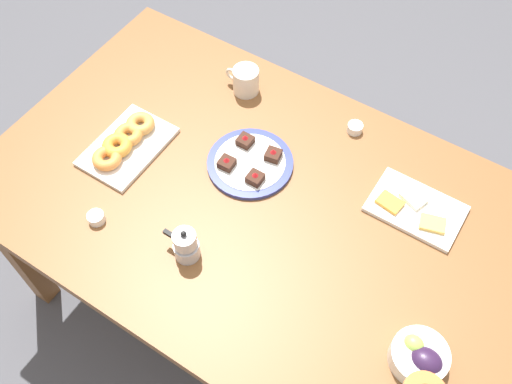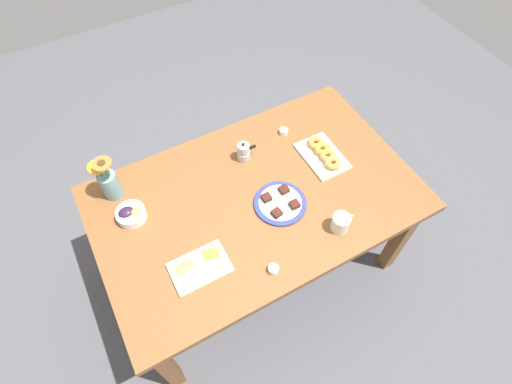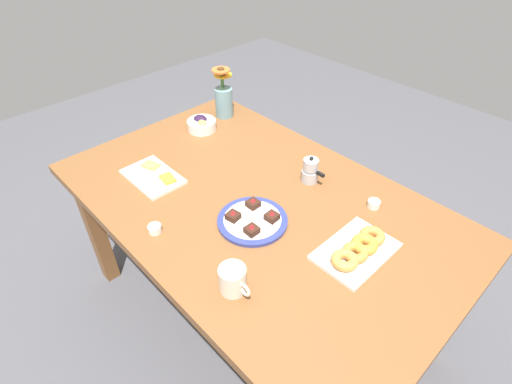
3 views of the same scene
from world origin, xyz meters
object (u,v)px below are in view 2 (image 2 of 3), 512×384
object	(u,v)px
dessert_plate	(280,203)
grape_bowl	(131,214)
croissant_platter	(324,154)
coffee_mug	(341,223)
moka_pot	(244,152)
flower_vase	(109,183)
jam_cup_honey	(284,131)
cheese_platter	(200,267)
jam_cup_berry	(274,269)
dining_table	(256,206)

from	to	relation	value
dessert_plate	grape_bowl	bearing A→B (deg)	157.29
croissant_platter	coffee_mug	bearing A→B (deg)	-114.11
grape_bowl	moka_pot	xyz separation A→B (m)	(0.64, 0.07, 0.02)
flower_vase	moka_pot	bearing A→B (deg)	-9.00
jam_cup_honey	moka_pot	size ratio (longest dim) A/B	0.40
cheese_platter	moka_pot	size ratio (longest dim) A/B	2.18
cheese_platter	jam_cup_berry	size ratio (longest dim) A/B	5.42
cheese_platter	jam_cup_honey	world-z (taller)	same
dining_table	jam_cup_berry	distance (m)	0.41
grape_bowl	moka_pot	size ratio (longest dim) A/B	1.19
coffee_mug	grape_bowl	bearing A→B (deg)	148.02
coffee_mug	moka_pot	size ratio (longest dim) A/B	1.01
jam_cup_honey	dessert_plate	bearing A→B (deg)	-123.01
coffee_mug	flower_vase	world-z (taller)	flower_vase
cheese_platter	moka_pot	bearing A→B (deg)	44.98
dessert_plate	moka_pot	size ratio (longest dim) A/B	2.18
grape_bowl	jam_cup_honey	xyz separation A→B (m)	(0.92, 0.12, -0.01)
coffee_mug	dessert_plate	xyz separation A→B (m)	(-0.18, 0.25, -0.04)
flower_vase	coffee_mug	bearing A→B (deg)	-38.67
coffee_mug	flower_vase	xyz separation A→B (m)	(-0.87, 0.70, 0.05)
jam_cup_berry	flower_vase	world-z (taller)	flower_vase
dessert_plate	cheese_platter	bearing A→B (deg)	-166.35
cheese_platter	dessert_plate	size ratio (longest dim) A/B	1.00
croissant_platter	jam_cup_berry	xyz separation A→B (m)	(-0.56, -0.44, -0.01)
grape_bowl	moka_pot	world-z (taller)	moka_pot
croissant_platter	flower_vase	size ratio (longest dim) A/B	1.06
dining_table	jam_cup_honey	size ratio (longest dim) A/B	33.33
moka_pot	dining_table	bearing A→B (deg)	-104.04
grape_bowl	jam_cup_berry	xyz separation A→B (m)	(0.46, -0.56, -0.01)
coffee_mug	croissant_platter	bearing A→B (deg)	65.89
jam_cup_berry	flower_vase	xyz separation A→B (m)	(-0.49, 0.74, 0.08)
croissant_platter	jam_cup_berry	size ratio (longest dim) A/B	5.83
jam_cup_honey	dining_table	bearing A→B (deg)	-138.61
grape_bowl	croissant_platter	size ratio (longest dim) A/B	0.50
croissant_platter	dessert_plate	world-z (taller)	dessert_plate
jam_cup_honey	dessert_plate	world-z (taller)	dessert_plate
dining_table	grape_bowl	distance (m)	0.62
grape_bowl	dessert_plate	bearing A→B (deg)	-22.71
jam_cup_honey	coffee_mug	bearing A→B (deg)	-97.00
croissant_platter	moka_pot	distance (m)	0.43
croissant_platter	jam_cup_honey	world-z (taller)	croissant_platter
flower_vase	cheese_platter	bearing A→B (deg)	-69.48
dining_table	croissant_platter	distance (m)	0.46
croissant_platter	jam_cup_berry	distance (m)	0.71
cheese_platter	croissant_platter	bearing A→B (deg)	17.66
dining_table	grape_bowl	world-z (taller)	grape_bowl
croissant_platter	jam_cup_berry	world-z (taller)	croissant_platter
grape_bowl	moka_pot	bearing A→B (deg)	5.93
grape_bowl	croissant_platter	world-z (taller)	grape_bowl
grape_bowl	moka_pot	distance (m)	0.65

